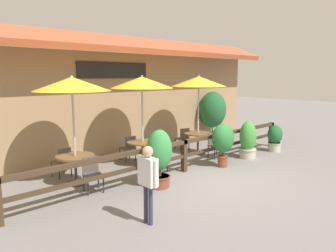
{
  "coord_description": "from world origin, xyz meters",
  "views": [
    {
      "loc": [
        -6.9,
        -5.39,
        2.85
      ],
      "look_at": [
        -0.3,
        1.42,
        1.36
      ],
      "focal_mm": 35.0,
      "sensor_mm": 36.0,
      "label": 1
    }
  ],
  "objects_px": {
    "dining_table_near": "(75,161)",
    "chair_middle_wallside": "(129,147)",
    "dining_table_far": "(198,137)",
    "potted_plant_corner_fern": "(248,140)",
    "chair_middle_streetside": "(157,155)",
    "pedestrian": "(148,174)",
    "potted_plant_broad_leaf": "(223,140)",
    "chair_near_streetside": "(92,173)",
    "potted_plant_tall_tropical": "(159,156)",
    "chair_near_wallside": "(62,161)",
    "patio_umbrella_near": "(72,84)",
    "patio_umbrella_middle": "(142,83)",
    "dining_table_middle": "(143,146)",
    "potted_plant_entrance_palm": "(275,138)",
    "potted_plant_small_flowering": "(213,110)",
    "chair_far_streetside": "(215,144)",
    "patio_umbrella_far": "(199,82)",
    "chair_far_wallside": "(183,138)"
  },
  "relations": [
    {
      "from": "dining_table_near",
      "to": "chair_middle_wallside",
      "type": "distance_m",
      "value": 2.59
    },
    {
      "from": "dining_table_far",
      "to": "potted_plant_corner_fern",
      "type": "bearing_deg",
      "value": -66.15
    },
    {
      "from": "chair_middle_streetside",
      "to": "pedestrian",
      "type": "bearing_deg",
      "value": -126.45
    },
    {
      "from": "potted_plant_broad_leaf",
      "to": "chair_middle_wallside",
      "type": "bearing_deg",
      "value": 122.6
    },
    {
      "from": "chair_middle_streetside",
      "to": "chair_near_streetside",
      "type": "bearing_deg",
      "value": -166.33
    },
    {
      "from": "pedestrian",
      "to": "potted_plant_tall_tropical",
      "type": "bearing_deg",
      "value": 135.27
    },
    {
      "from": "pedestrian",
      "to": "chair_near_wallside",
      "type": "bearing_deg",
      "value": -178.89
    },
    {
      "from": "patio_umbrella_near",
      "to": "chair_middle_streetside",
      "type": "distance_m",
      "value": 3.25
    },
    {
      "from": "dining_table_near",
      "to": "potted_plant_tall_tropical",
      "type": "relative_size",
      "value": 0.67
    },
    {
      "from": "patio_umbrella_middle",
      "to": "dining_table_far",
      "type": "bearing_deg",
      "value": -4.28
    },
    {
      "from": "patio_umbrella_middle",
      "to": "chair_middle_streetside",
      "type": "bearing_deg",
      "value": -94.38
    },
    {
      "from": "dining_table_middle",
      "to": "pedestrian",
      "type": "bearing_deg",
      "value": -128.32
    },
    {
      "from": "patio_umbrella_near",
      "to": "potted_plant_entrance_palm",
      "type": "distance_m",
      "value": 7.73
    },
    {
      "from": "potted_plant_broad_leaf",
      "to": "dining_table_middle",
      "type": "bearing_deg",
      "value": 131.68
    },
    {
      "from": "dining_table_far",
      "to": "potted_plant_broad_leaf",
      "type": "relative_size",
      "value": 0.73
    },
    {
      "from": "potted_plant_broad_leaf",
      "to": "potted_plant_small_flowering",
      "type": "xyz_separation_m",
      "value": [
        3.25,
        2.98,
        0.46
      ]
    },
    {
      "from": "potted_plant_entrance_palm",
      "to": "potted_plant_broad_leaf",
      "type": "height_order",
      "value": "potted_plant_broad_leaf"
    },
    {
      "from": "chair_far_streetside",
      "to": "potted_plant_small_flowering",
      "type": "xyz_separation_m",
      "value": [
        2.48,
        2.07,
        0.85
      ]
    },
    {
      "from": "dining_table_near",
      "to": "potted_plant_small_flowering",
      "type": "height_order",
      "value": "potted_plant_small_flowering"
    },
    {
      "from": "pedestrian",
      "to": "patio_umbrella_far",
      "type": "bearing_deg",
      "value": 125.26
    },
    {
      "from": "chair_far_streetside",
      "to": "potted_plant_tall_tropical",
      "type": "xyz_separation_m",
      "value": [
        -3.47,
        -0.92,
        0.35
      ]
    },
    {
      "from": "patio_umbrella_middle",
      "to": "chair_far_streetside",
      "type": "relative_size",
      "value": 3.35
    },
    {
      "from": "dining_table_near",
      "to": "potted_plant_broad_leaf",
      "type": "distance_m",
      "value": 4.45
    },
    {
      "from": "patio_umbrella_middle",
      "to": "potted_plant_entrance_palm",
      "type": "xyz_separation_m",
      "value": [
        4.79,
        -1.97,
        -2.09
      ]
    },
    {
      "from": "pedestrian",
      "to": "dining_table_far",
      "type": "bearing_deg",
      "value": 125.26
    },
    {
      "from": "chair_near_streetside",
      "to": "potted_plant_broad_leaf",
      "type": "xyz_separation_m",
      "value": [
        4.08,
        -0.93,
        0.39
      ]
    },
    {
      "from": "potted_plant_entrance_palm",
      "to": "dining_table_near",
      "type": "bearing_deg",
      "value": 165.98
    },
    {
      "from": "dining_table_far",
      "to": "potted_plant_corner_fern",
      "type": "distance_m",
      "value": 1.79
    },
    {
      "from": "chair_near_wallside",
      "to": "patio_umbrella_middle",
      "type": "distance_m",
      "value": 3.28
    },
    {
      "from": "potted_plant_corner_fern",
      "to": "dining_table_far",
      "type": "bearing_deg",
      "value": 113.85
    },
    {
      "from": "patio_umbrella_middle",
      "to": "chair_middle_streetside",
      "type": "relative_size",
      "value": 3.35
    },
    {
      "from": "chair_far_wallside",
      "to": "potted_plant_broad_leaf",
      "type": "height_order",
      "value": "potted_plant_broad_leaf"
    },
    {
      "from": "chair_near_streetside",
      "to": "potted_plant_entrance_palm",
      "type": "bearing_deg",
      "value": 5.69
    },
    {
      "from": "patio_umbrella_far",
      "to": "pedestrian",
      "type": "distance_m",
      "value": 6.14
    },
    {
      "from": "chair_middle_wallside",
      "to": "potted_plant_corner_fern",
      "type": "relative_size",
      "value": 0.66
    },
    {
      "from": "chair_near_streetside",
      "to": "chair_far_streetside",
      "type": "distance_m",
      "value": 4.85
    },
    {
      "from": "potted_plant_tall_tropical",
      "to": "potted_plant_small_flowering",
      "type": "relative_size",
      "value": 0.7
    },
    {
      "from": "patio_umbrella_far",
      "to": "chair_far_wallside",
      "type": "xyz_separation_m",
      "value": [
        0.04,
        0.79,
        -2.14
      ]
    },
    {
      "from": "chair_near_wallside",
      "to": "patio_umbrella_far",
      "type": "relative_size",
      "value": 0.3
    },
    {
      "from": "potted_plant_small_flowering",
      "to": "potted_plant_entrance_palm",
      "type": "bearing_deg",
      "value": -92.49
    },
    {
      "from": "dining_table_near",
      "to": "dining_table_middle",
      "type": "distance_m",
      "value": 2.43
    },
    {
      "from": "patio_umbrella_middle",
      "to": "dining_table_middle",
      "type": "xyz_separation_m",
      "value": [
        0.0,
        0.0,
        -2.0
      ]
    },
    {
      "from": "patio_umbrella_far",
      "to": "chair_far_wallside",
      "type": "relative_size",
      "value": 3.35
    },
    {
      "from": "chair_far_streetside",
      "to": "potted_plant_entrance_palm",
      "type": "xyz_separation_m",
      "value": [
        2.35,
        -1.0,
        0.05
      ]
    },
    {
      "from": "chair_middle_streetside",
      "to": "potted_plant_entrance_palm",
      "type": "bearing_deg",
      "value": -5.7
    },
    {
      "from": "patio_umbrella_far",
      "to": "potted_plant_entrance_palm",
      "type": "relative_size",
      "value": 2.84
    },
    {
      "from": "potted_plant_tall_tropical",
      "to": "dining_table_far",
      "type": "bearing_deg",
      "value": 26.14
    },
    {
      "from": "potted_plant_entrance_palm",
      "to": "chair_far_wallside",
      "type": "bearing_deg",
      "value": 131.74
    },
    {
      "from": "patio_umbrella_far",
      "to": "pedestrian",
      "type": "xyz_separation_m",
      "value": [
        -5.04,
        -3.09,
        -1.63
      ]
    },
    {
      "from": "potted_plant_broad_leaf",
      "to": "potted_plant_small_flowering",
      "type": "bearing_deg",
      "value": 42.5
    }
  ]
}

